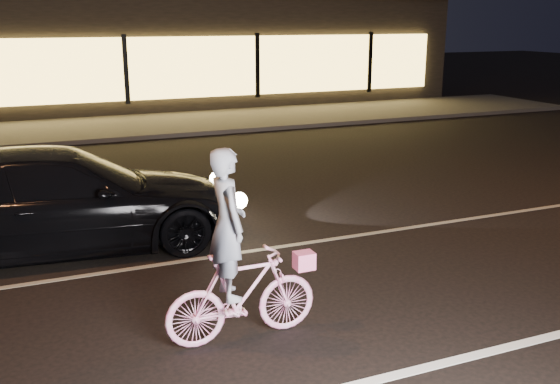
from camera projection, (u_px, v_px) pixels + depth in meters
name	position (u px, v px, depth m)	size (l,w,h in m)	color
ground	(348.00, 303.00, 7.19)	(90.00, 90.00, 0.00)	black
lane_stripe_near	(425.00, 368.00, 5.85)	(60.00, 0.12, 0.01)	silver
lane_stripe_far	(281.00, 247.00, 8.96)	(60.00, 0.10, 0.01)	gray
sidewalk	(139.00, 126.00, 18.72)	(30.00, 4.00, 0.12)	#383533
storefront	(107.00, 47.00, 23.46)	(25.40, 8.42, 4.20)	black
cyclist	(238.00, 274.00, 6.20)	(1.60, 0.55, 2.01)	#FF45A6
sedan	(62.00, 200.00, 8.71)	(5.09, 2.32, 1.45)	black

